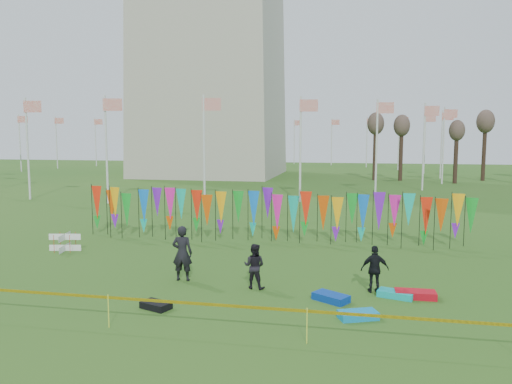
% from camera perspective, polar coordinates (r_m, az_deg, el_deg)
% --- Properties ---
extents(ground, '(160.00, 160.00, 0.00)m').
position_cam_1_polar(ground, '(15.57, -4.91, -12.50)').
color(ground, '#265518').
rests_on(ground, ground).
extents(flagpole_ring, '(57.40, 56.16, 8.00)m').
position_cam_1_polar(flagpole_ring, '(64.74, -4.97, 5.51)').
color(flagpole_ring, silver).
rests_on(flagpole_ring, ground).
extents(banner_row, '(18.64, 0.64, 2.41)m').
position_cam_1_polar(banner_row, '(23.67, 1.78, -2.11)').
color(banner_row, black).
rests_on(banner_row, ground).
extents(caution_tape_near, '(26.00, 0.02, 0.90)m').
position_cam_1_polar(caution_tape_near, '(13.20, -8.92, -12.51)').
color(caution_tape_near, '#E6C304').
rests_on(caution_tape_near, ground).
extents(box_kite, '(0.71, 0.71, 0.79)m').
position_cam_1_polar(box_kite, '(23.53, -21.00, -5.39)').
color(box_kite, '#B41F0D').
rests_on(box_kite, ground).
extents(person_left, '(0.75, 0.58, 1.94)m').
position_cam_1_polar(person_left, '(17.70, -8.42, -6.93)').
color(person_left, black).
rests_on(person_left, ground).
extents(person_mid, '(0.79, 0.55, 1.51)m').
position_cam_1_polar(person_mid, '(16.70, -0.20, -8.46)').
color(person_mid, black).
rests_on(person_mid, ground).
extents(person_right, '(0.98, 0.67, 1.54)m').
position_cam_1_polar(person_right, '(16.70, 13.43, -8.58)').
color(person_right, black).
rests_on(person_right, ground).
extents(kite_bag_turquoise, '(1.18, 0.90, 0.21)m').
position_cam_1_polar(kite_bag_turquoise, '(14.51, 11.57, -13.61)').
color(kite_bag_turquoise, '#0D88C7').
rests_on(kite_bag_turquoise, ground).
extents(kite_bag_blue, '(1.21, 1.06, 0.23)m').
position_cam_1_polar(kite_bag_blue, '(15.80, 8.56, -11.83)').
color(kite_bag_blue, '#0A39A2').
rests_on(kite_bag_blue, ground).
extents(kite_bag_red, '(1.25, 0.59, 0.23)m').
position_cam_1_polar(kite_bag_red, '(16.68, 17.74, -11.07)').
color(kite_bag_red, red).
rests_on(kite_bag_red, ground).
extents(kite_bag_black, '(0.99, 0.77, 0.20)m').
position_cam_1_polar(kite_bag_black, '(15.29, -11.36, -12.57)').
color(kite_bag_black, black).
rests_on(kite_bag_black, ground).
extents(kite_bag_teal, '(1.19, 0.82, 0.21)m').
position_cam_1_polar(kite_bag_teal, '(16.56, 15.69, -11.17)').
color(kite_bag_teal, '#0DBBBB').
rests_on(kite_bag_teal, ground).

